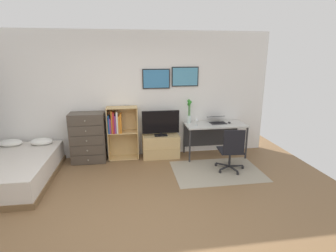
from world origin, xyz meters
The scene contains 14 objects.
ground_plane centered at (0.00, 0.00, 0.00)m, with size 7.20×7.20×0.00m, color brown.
wall_back_with_posters centered at (0.01, 2.43, 1.35)m, with size 6.12×0.09×2.70m.
area_rug centered at (1.60, 1.25, 0.00)m, with size 1.70×1.20×0.01m, color #9E937F.
bed centered at (-2.13, 1.38, 0.23)m, with size 1.35×1.99×0.57m.
dresser centered at (-0.93, 2.15, 0.53)m, with size 0.70×0.46×1.05m.
bookshelf centered at (-0.27, 2.22, 0.67)m, with size 0.65×0.30×1.14m.
tv_stand centered at (0.61, 2.17, 0.25)m, with size 0.80×0.41×0.50m.
television centered at (0.61, 2.15, 0.78)m, with size 0.81×0.16×0.56m.
desk centered at (1.80, 2.14, 0.61)m, with size 1.32×0.62×0.74m.
office_chair centered at (1.86, 1.22, 0.46)m, with size 0.57×0.58×0.86m.
laptop centered at (1.88, 2.17, 0.80)m, with size 0.36×0.39×0.15m.
computer_mouse centered at (2.13, 2.07, 0.76)m, with size 0.06×0.10×0.03m, color #262628.
bamboo_vase centered at (1.25, 2.25, 1.01)m, with size 0.10×0.10×0.53m.
wine_glass centered at (1.37, 2.00, 0.87)m, with size 0.07×0.07×0.18m.
Camera 1 is at (-0.06, -3.26, 2.19)m, focal length 27.96 mm.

